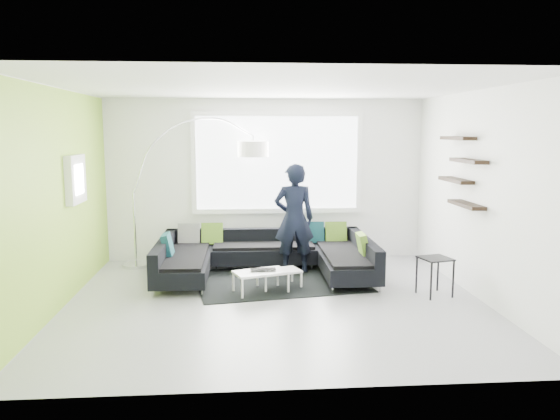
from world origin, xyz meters
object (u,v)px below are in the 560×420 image
object	(u,v)px
sectional_sofa	(265,257)
side_table	(435,277)
arc_lamp	(133,193)
coffee_table	(270,280)
person	(294,219)
laptop	(263,271)

from	to	relation	value
sectional_sofa	side_table	xyz separation A→B (m)	(2.28, -1.13, -0.04)
sectional_sofa	arc_lamp	size ratio (longest dim) A/B	1.32
coffee_table	person	distance (m)	1.27
coffee_table	side_table	xyz separation A→B (m)	(2.24, -0.43, 0.11)
sectional_sofa	person	size ratio (longest dim) A/B	1.88
person	coffee_table	bearing A→B (deg)	63.46
coffee_table	person	xyz separation A→B (m)	(0.44, 0.96, 0.72)
laptop	arc_lamp	bearing A→B (deg)	138.88
person	laptop	distance (m)	1.34
coffee_table	arc_lamp	size ratio (longest dim) A/B	0.38
sectional_sofa	laptop	world-z (taller)	sectional_sofa
side_table	person	bearing A→B (deg)	142.46
side_table	coffee_table	bearing A→B (deg)	169.11
arc_lamp	person	bearing A→B (deg)	-19.67
coffee_table	arc_lamp	world-z (taller)	arc_lamp
sectional_sofa	laptop	distance (m)	0.84
coffee_table	side_table	distance (m)	2.29
arc_lamp	laptop	bearing A→B (deg)	-46.26
arc_lamp	sectional_sofa	bearing A→B (deg)	-28.57
laptop	person	bearing A→B (deg)	61.40
laptop	side_table	bearing A→B (deg)	-9.42
side_table	person	xyz separation A→B (m)	(-1.81, 1.39, 0.61)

